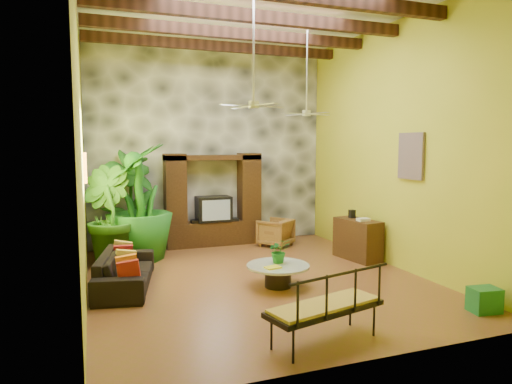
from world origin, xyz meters
name	(u,v)px	position (x,y,z in m)	size (l,w,h in m)	color
ground	(257,279)	(0.00, 0.00, 0.00)	(7.00, 7.00, 0.00)	brown
ceiling	(257,4)	(0.00, 0.00, 5.00)	(6.00, 7.00, 0.02)	silver
back_wall	(209,145)	(0.00, 3.50, 2.50)	(6.00, 0.02, 5.00)	#AEB729
left_wall	(81,146)	(-3.00, 0.00, 2.50)	(0.02, 7.00, 5.00)	#AEB729
right_wall	(394,146)	(3.00, 0.00, 2.50)	(0.02, 7.00, 5.00)	#AEB729
stone_accent_wall	(210,145)	(0.00, 3.44, 2.50)	(5.98, 0.10, 4.98)	#36383D
ceiling_beams	(257,17)	(0.00, 0.00, 4.78)	(5.95, 5.36, 0.22)	#361B11
entertainment_center	(213,207)	(0.00, 3.14, 0.97)	(2.40, 0.55, 2.30)	black
ceiling_fan_front	(254,93)	(-0.20, -0.40, 3.40)	(1.28, 1.28, 1.86)	silver
ceiling_fan_back	(307,104)	(1.60, 1.20, 3.40)	(1.28, 1.28, 1.86)	silver
wall_art_mask	(85,168)	(-2.96, 1.00, 2.10)	(0.06, 0.32, 0.55)	gold
wall_art_painting	(411,156)	(2.96, -0.60, 2.30)	(0.06, 0.70, 0.90)	#26508C
sofa	(125,270)	(-2.35, 0.33, 0.31)	(2.14, 0.84, 0.62)	black
wicker_armchair	(276,232)	(1.42, 2.50, 0.34)	(0.73, 0.75, 0.68)	brown
tall_plant_a	(132,202)	(-1.99, 2.92, 1.20)	(1.27, 0.86, 2.41)	#1F6219
tall_plant_b	(107,216)	(-2.58, 2.01, 1.05)	(1.15, 0.93, 2.10)	#2C661B
tall_plant_c	(139,202)	(-1.90, 2.28, 1.27)	(1.43, 1.43, 2.55)	#1D661A
coffee_table	(278,273)	(0.20, -0.56, 0.26)	(1.12, 1.12, 0.40)	black
centerpiece_plant	(279,251)	(0.27, -0.44, 0.62)	(0.40, 0.34, 0.44)	#1C6B24
yellow_tray	(273,267)	(0.02, -0.74, 0.41)	(0.26, 0.19, 0.03)	yellow
iron_bench	(328,304)	(-0.14, -2.96, 0.53)	(1.69, 0.95, 0.57)	black
side_console	(358,239)	(2.61, 0.64, 0.44)	(0.50, 1.11, 0.89)	#362011
green_bin	(484,300)	(2.65, -2.77, 0.19)	(0.43, 0.32, 0.37)	#1F7726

